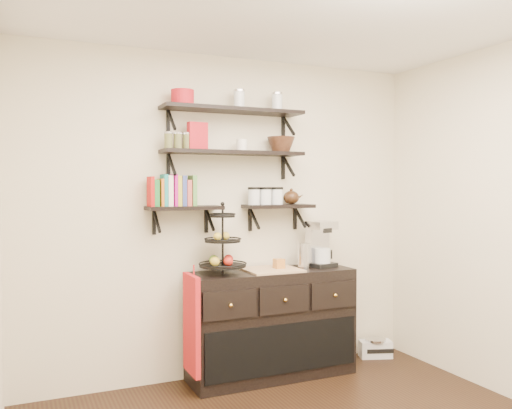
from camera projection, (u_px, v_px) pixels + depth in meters
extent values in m
cube|color=beige|center=(228.00, 216.00, 4.61)|extent=(3.50, 0.02, 2.70)
cube|color=black|center=(234.00, 110.00, 4.46)|extent=(1.20, 0.27, 0.03)
cube|color=black|center=(168.00, 123.00, 4.36)|extent=(0.02, 0.03, 0.20)
cube|color=black|center=(283.00, 128.00, 4.78)|extent=(0.02, 0.03, 0.20)
cube|color=black|center=(234.00, 153.00, 4.47)|extent=(1.20, 0.27, 0.03)
cube|color=black|center=(168.00, 166.00, 4.37)|extent=(0.02, 0.03, 0.20)
cube|color=black|center=(283.00, 168.00, 4.80)|extent=(0.02, 0.03, 0.20)
cube|color=black|center=(184.00, 208.00, 4.33)|extent=(0.60, 0.25, 0.03)
cube|color=black|center=(154.00, 222.00, 4.34)|extent=(0.02, 0.03, 0.20)
cube|color=black|center=(206.00, 221.00, 4.52)|extent=(0.03, 0.03, 0.20)
cube|color=black|center=(278.00, 206.00, 4.67)|extent=(0.60, 0.25, 0.03)
cube|color=black|center=(250.00, 219.00, 4.68)|extent=(0.03, 0.03, 0.20)
cube|color=black|center=(295.00, 218.00, 4.86)|extent=(0.02, 0.03, 0.20)
cube|color=#B31512|center=(152.00, 194.00, 4.22)|extent=(0.02, 0.15, 0.20)
cube|color=#1E732E|center=(156.00, 191.00, 4.23)|extent=(0.03, 0.15, 0.24)
cube|color=#CF6117|center=(161.00, 193.00, 4.25)|extent=(0.04, 0.15, 0.21)
cube|color=teal|center=(166.00, 190.00, 4.26)|extent=(0.03, 0.15, 0.25)
cube|color=#FFE8D0|center=(170.00, 192.00, 4.28)|extent=(0.03, 0.15, 0.22)
cube|color=#AF1282|center=(175.00, 190.00, 4.29)|extent=(0.04, 0.15, 0.26)
cube|color=gold|center=(179.00, 192.00, 4.31)|extent=(0.03, 0.15, 0.23)
cube|color=#333F8C|center=(184.00, 193.00, 4.32)|extent=(0.03, 0.15, 0.20)
cube|color=#B5453E|center=(189.00, 191.00, 4.34)|extent=(0.04, 0.15, 0.24)
cube|color=#4C883E|center=(193.00, 193.00, 4.36)|extent=(0.03, 0.15, 0.21)
cylinder|color=silver|center=(254.00, 197.00, 4.58)|extent=(0.10, 0.10, 0.13)
cylinder|color=silver|center=(266.00, 197.00, 4.62)|extent=(0.10, 0.10, 0.13)
cylinder|color=silver|center=(277.00, 197.00, 4.67)|extent=(0.10, 0.10, 0.13)
cube|color=black|center=(271.00, 324.00, 4.55)|extent=(1.40, 0.45, 0.90)
cube|color=tan|center=(271.00, 270.00, 4.54)|extent=(0.45, 0.41, 0.02)
sphere|color=gold|center=(231.00, 305.00, 4.12)|extent=(0.04, 0.04, 0.04)
sphere|color=gold|center=(285.00, 300.00, 4.31)|extent=(0.04, 0.04, 0.04)
sphere|color=gold|center=(335.00, 295.00, 4.50)|extent=(0.04, 0.04, 0.04)
cylinder|color=black|center=(223.00, 240.00, 4.35)|extent=(0.02, 0.02, 0.56)
cylinder|color=black|center=(223.00, 266.00, 4.36)|extent=(0.38, 0.38, 0.01)
cylinder|color=black|center=(223.00, 241.00, 4.35)|extent=(0.29, 0.29, 0.02)
cylinder|color=black|center=(223.00, 216.00, 4.34)|extent=(0.20, 0.20, 0.02)
sphere|color=#B21914|center=(228.00, 259.00, 4.42)|extent=(0.08, 0.08, 0.08)
sphere|color=gold|center=(217.00, 236.00, 4.33)|extent=(0.07, 0.07, 0.07)
cube|color=#B46D29|center=(279.00, 263.00, 4.56)|extent=(0.08, 0.08, 0.08)
cube|color=black|center=(321.00, 265.00, 4.73)|extent=(0.26, 0.24, 0.04)
cube|color=silver|center=(317.00, 245.00, 4.79)|extent=(0.23, 0.13, 0.34)
cube|color=silver|center=(322.00, 225.00, 4.72)|extent=(0.26, 0.24, 0.07)
cylinder|color=silver|center=(323.00, 255.00, 4.71)|extent=(0.17, 0.17, 0.13)
cylinder|color=silver|center=(304.00, 256.00, 4.64)|extent=(0.11, 0.11, 0.22)
cube|color=#A8121C|center=(192.00, 324.00, 4.16)|extent=(0.04, 0.33, 0.76)
cube|color=silver|center=(375.00, 349.00, 5.08)|extent=(0.33, 0.23, 0.16)
cylinder|color=silver|center=(375.00, 340.00, 5.08)|extent=(0.25, 0.25, 0.02)
cube|color=black|center=(380.00, 351.00, 5.01)|extent=(0.24, 0.09, 0.04)
cube|color=#AE131E|center=(197.00, 136.00, 4.34)|extent=(0.17, 0.08, 0.22)
cylinder|color=white|center=(242.00, 145.00, 4.50)|extent=(0.09, 0.09, 0.10)
cylinder|color=#AE131E|center=(183.00, 98.00, 4.28)|extent=(0.18, 0.18, 0.12)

